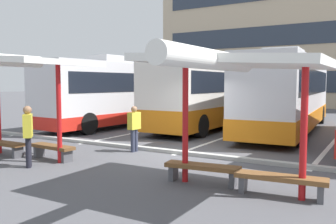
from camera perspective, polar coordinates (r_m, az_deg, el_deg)
ground_plane at (r=12.14m, az=1.76°, el=-6.48°), size 160.00×160.00×0.00m
terminal_building at (r=41.82m, az=23.16°, el=13.29°), size 32.19×10.69×20.54m
coach_bus_0 at (r=20.44m, az=-6.00°, el=3.00°), size 3.24×11.77×3.74m
coach_bus_1 at (r=19.75m, az=7.72°, el=2.77°), size 2.65×11.71×3.74m
coach_bus_2 at (r=18.42m, az=18.45°, el=2.66°), size 3.08×11.99×3.83m
lane_stripe_0 at (r=22.19m, az=-8.82°, el=-1.48°), size 0.16×14.00×0.01m
lane_stripe_1 at (r=19.81m, az=0.48°, el=-2.15°), size 0.16×14.00×0.01m
lane_stripe_2 at (r=18.09m, az=11.92°, el=-2.90°), size 0.16×14.00×0.01m
waiting_shelter_0 at (r=11.86m, az=-22.63°, el=7.20°), size 3.85×4.82×3.22m
bench_0 at (r=12.78m, az=-24.41°, el=-4.81°), size 1.64×0.44×0.45m
bench_1 at (r=11.61m, az=-17.72°, el=-5.53°), size 1.65×0.53×0.45m
waiting_shelter_1 at (r=7.64m, az=10.60°, el=7.35°), size 3.64×4.98×2.93m
bench_2 at (r=8.53m, az=5.41°, el=-8.94°), size 1.79×0.62×0.45m
bench_3 at (r=7.88m, az=17.27°, el=-10.26°), size 1.87×0.59×0.45m
platform_kerb at (r=12.00m, az=1.40°, el=-6.32°), size 44.00×0.24×0.12m
waiting_passenger_0 at (r=10.70m, az=-21.17°, el=-2.92°), size 0.51×0.50×1.70m
waiting_passenger_1 at (r=12.29m, az=-5.34°, el=-2.20°), size 0.26×0.47×1.55m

